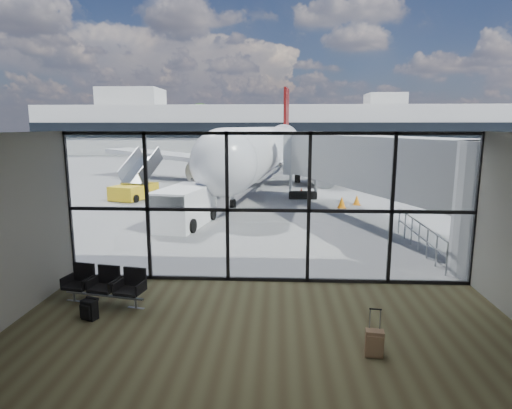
# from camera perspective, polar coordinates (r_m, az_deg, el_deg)

# --- Properties ---
(ground) EXTENTS (220.00, 220.00, 0.00)m
(ground) POSITION_cam_1_polar(r_m,az_deg,el_deg) (52.56, 2.67, 5.33)
(ground) COLOR slate
(ground) RESTS_ON ground
(lounge_shell) EXTENTS (12.02, 8.01, 4.51)m
(lounge_shell) POSITION_cam_1_polar(r_m,az_deg,el_deg) (7.82, 0.71, -4.33)
(lounge_shell) COLOR brown
(lounge_shell) RESTS_ON ground
(glass_curtain_wall) EXTENTS (12.10, 0.12, 4.50)m
(glass_curtain_wall) POSITION_cam_1_polar(r_m,az_deg,el_deg) (12.59, 1.59, -0.55)
(glass_curtain_wall) COLOR white
(glass_curtain_wall) RESTS_ON ground
(jet_bridge) EXTENTS (8.00, 16.50, 4.33)m
(jet_bridge) POSITION_cam_1_polar(r_m,az_deg,el_deg) (20.06, 16.30, 4.61)
(jet_bridge) COLOR #929597
(jet_bridge) RESTS_ON ground
(apron_railing) EXTENTS (0.06, 5.46, 1.11)m
(apron_railing) POSITION_cam_1_polar(r_m,az_deg,el_deg) (17.17, 20.93, -3.49)
(apron_railing) COLOR gray
(apron_railing) RESTS_ON ground
(far_terminal) EXTENTS (80.00, 12.20, 11.00)m
(far_terminal) POSITION_cam_1_polar(r_m,az_deg,el_deg) (74.34, 2.35, 10.07)
(far_terminal) COLOR #BABBB5
(far_terminal) RESTS_ON ground
(tree_0) EXTENTS (4.95, 4.95, 7.12)m
(tree_0) POSITION_cam_1_polar(r_m,az_deg,el_deg) (95.75, -25.61, 9.40)
(tree_0) COLOR #382619
(tree_0) RESTS_ON ground
(tree_1) EXTENTS (5.61, 5.61, 8.07)m
(tree_1) POSITION_cam_1_polar(r_m,az_deg,el_deg) (93.06, -22.34, 10.02)
(tree_1) COLOR #382619
(tree_1) RESTS_ON ground
(tree_2) EXTENTS (6.27, 6.27, 9.03)m
(tree_2) POSITION_cam_1_polar(r_m,az_deg,el_deg) (90.70, -18.88, 10.64)
(tree_2) COLOR #382619
(tree_2) RESTS_ON ground
(tree_3) EXTENTS (4.95, 4.95, 7.12)m
(tree_3) POSITION_cam_1_polar(r_m,az_deg,el_deg) (88.67, -15.17, 10.05)
(tree_3) COLOR #382619
(tree_3) RESTS_ON ground
(tree_4) EXTENTS (5.61, 5.61, 8.07)m
(tree_4) POSITION_cam_1_polar(r_m,az_deg,el_deg) (87.01, -11.37, 10.61)
(tree_4) COLOR #382619
(tree_4) RESTS_ON ground
(tree_5) EXTENTS (6.27, 6.27, 9.03)m
(tree_5) POSITION_cam_1_polar(r_m,az_deg,el_deg) (85.74, -7.42, 11.15)
(tree_5) COLOR #382619
(tree_5) RESTS_ON ground
(seating_row) EXTENTS (2.25, 1.03, 1.00)m
(seating_row) POSITION_cam_1_polar(r_m,az_deg,el_deg) (12.15, -19.35, -9.87)
(seating_row) COLOR gray
(seating_row) RESTS_ON ground
(backpack) EXTENTS (0.42, 0.42, 0.54)m
(backpack) POSITION_cam_1_polar(r_m,az_deg,el_deg) (11.41, -21.36, -12.91)
(backpack) COLOR black
(backpack) RESTS_ON ground
(suitcase) EXTENTS (0.39, 0.31, 1.00)m
(suitcase) POSITION_cam_1_polar(r_m,az_deg,el_deg) (9.44, 15.50, -17.38)
(suitcase) COLOR #916F51
(suitcase) RESTS_ON ground
(airliner) EXTENTS (30.25, 35.17, 9.08)m
(airliner) POSITION_cam_1_polar(r_m,az_deg,el_deg) (36.78, 1.59, 7.48)
(airliner) COLOR silver
(airliner) RESTS_ON ground
(service_van) EXTENTS (2.60, 4.41, 1.81)m
(service_van) POSITION_cam_1_polar(r_m,az_deg,el_deg) (20.38, -9.63, -0.23)
(service_van) COLOR white
(service_van) RESTS_ON ground
(belt_loader) EXTENTS (2.22, 3.96, 1.73)m
(belt_loader) POSITION_cam_1_polar(r_m,az_deg,el_deg) (29.69, -7.22, 2.47)
(belt_loader) COLOR black
(belt_loader) RESTS_ON ground
(mobile_stairs) EXTENTS (2.70, 4.02, 2.59)m
(mobile_stairs) POSITION_cam_1_polar(r_m,az_deg,el_deg) (28.77, -15.85, 1.98)
(mobile_stairs) COLOR yellow
(mobile_stairs) RESTS_ON ground
(traffic_cone_a) EXTENTS (0.46, 0.46, 0.65)m
(traffic_cone_a) POSITION_cam_1_polar(r_m,az_deg,el_deg) (28.23, 6.06, 1.53)
(traffic_cone_a) COLOR red
(traffic_cone_a) RESTS_ON ground
(traffic_cone_b) EXTENTS (0.47, 0.47, 0.67)m
(traffic_cone_b) POSITION_cam_1_polar(r_m,az_deg,el_deg) (25.09, 11.37, 0.28)
(traffic_cone_b) COLOR orange
(traffic_cone_b) RESTS_ON ground
(traffic_cone_c) EXTENTS (0.43, 0.43, 0.61)m
(traffic_cone_c) POSITION_cam_1_polar(r_m,az_deg,el_deg) (26.23, 13.28, 0.58)
(traffic_cone_c) COLOR orange
(traffic_cone_c) RESTS_ON ground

